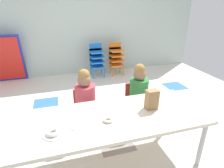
# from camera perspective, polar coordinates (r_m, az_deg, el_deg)

# --- Properties ---
(ground_plane) EXTENTS (6.13, 4.87, 0.02)m
(ground_plane) POSITION_cam_1_polar(r_m,az_deg,el_deg) (2.87, -1.70, -12.08)
(ground_plane) COLOR silver
(back_wall) EXTENTS (6.13, 0.10, 2.44)m
(back_wall) POSITION_cam_1_polar(r_m,az_deg,el_deg) (4.76, -9.91, 17.74)
(back_wall) COLOR #B2C1B7
(back_wall) RESTS_ON ground_plane
(craft_table) EXTENTS (2.01, 0.77, 0.60)m
(craft_table) POSITION_cam_1_polar(r_m,az_deg,el_deg) (1.94, -0.84, -11.25)
(craft_table) COLOR beige
(craft_table) RESTS_ON ground_plane
(seated_child_near_camera) EXTENTS (0.34, 0.34, 0.92)m
(seated_child_near_camera) POSITION_cam_1_polar(r_m,az_deg,el_deg) (2.43, -8.27, -3.77)
(seated_child_near_camera) COLOR red
(seated_child_near_camera) RESTS_ON ground_plane
(seated_child_middle_seat) EXTENTS (0.32, 0.31, 0.92)m
(seated_child_middle_seat) POSITION_cam_1_polar(r_m,az_deg,el_deg) (2.62, 8.21, -1.62)
(seated_child_middle_seat) COLOR red
(seated_child_middle_seat) RESTS_ON ground_plane
(kid_chair_blue_stack) EXTENTS (0.32, 0.30, 0.80)m
(kid_chair_blue_stack) POSITION_cam_1_polar(r_m,az_deg,el_deg) (4.54, -4.75, 7.93)
(kid_chair_blue_stack) COLOR blue
(kid_chair_blue_stack) RESTS_ON ground_plane
(kid_chair_orange_stack) EXTENTS (0.32, 0.30, 0.80)m
(kid_chair_orange_stack) POSITION_cam_1_polar(r_m,az_deg,el_deg) (4.66, 1.28, 8.42)
(kid_chair_orange_stack) COLOR orange
(kid_chair_orange_stack) RESTS_ON ground_plane
(folded_activity_table) EXTENTS (0.90, 0.29, 1.09)m
(folded_activity_table) POSITION_cam_1_polar(r_m,az_deg,el_deg) (4.79, -30.95, 6.52)
(folded_activity_table) COLOR #1E33BF
(folded_activity_table) RESTS_ON ground_plane
(paper_bag_brown) EXTENTS (0.13, 0.09, 0.22)m
(paper_bag_brown) POSITION_cam_1_polar(r_m,az_deg,el_deg) (2.05, 12.19, -4.69)
(paper_bag_brown) COLOR #9E754C
(paper_bag_brown) RESTS_ON craft_table
(paper_plate_near_edge) EXTENTS (0.18, 0.18, 0.01)m
(paper_plate_near_edge) POSITION_cam_1_polar(r_m,az_deg,el_deg) (1.76, -17.73, -14.55)
(paper_plate_near_edge) COLOR white
(paper_plate_near_edge) RESTS_ON craft_table
(paper_plate_center_table) EXTENTS (0.18, 0.18, 0.01)m
(paper_plate_center_table) POSITION_cam_1_polar(r_m,az_deg,el_deg) (1.82, -10.48, -12.30)
(paper_plate_center_table) COLOR white
(paper_plate_center_table) RESTS_ON craft_table
(donut_powdered_on_plate) EXTENTS (0.12, 0.12, 0.03)m
(donut_powdered_on_plate) POSITION_cam_1_polar(r_m,az_deg,el_deg) (1.75, -17.82, -14.01)
(donut_powdered_on_plate) COLOR white
(donut_powdered_on_plate) RESTS_ON craft_table
(donut_powdered_loose) EXTENTS (0.10, 0.10, 0.03)m
(donut_powdered_loose) POSITION_cam_1_polar(r_m,az_deg,el_deg) (1.84, -1.26, -11.00)
(donut_powdered_loose) COLOR white
(donut_powdered_loose) RESTS_ON craft_table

